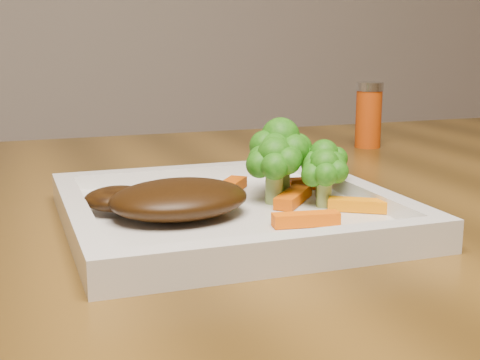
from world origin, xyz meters
name	(u,v)px	position (x,y,z in m)	size (l,w,h in m)	color
plate	(229,216)	(-0.40, 0.05, 0.76)	(0.27, 0.27, 0.01)	silver
steak	(179,199)	(-0.44, 0.04, 0.78)	(0.12, 0.09, 0.03)	#301B07
broccoli_0	(280,157)	(-0.33, 0.08, 0.80)	(0.07, 0.07, 0.07)	#106311
broccoli_1	(324,162)	(-0.30, 0.06, 0.79)	(0.05, 0.05, 0.06)	#106310
broccoli_2	(325,173)	(-0.31, 0.03, 0.79)	(0.05, 0.05, 0.06)	#1A7012
broccoli_3	(274,169)	(-0.35, 0.05, 0.79)	(0.06, 0.06, 0.06)	#1B7814
carrot_0	(306,219)	(-0.35, -0.02, 0.77)	(0.05, 0.01, 0.01)	#FF6204
carrot_1	(362,205)	(-0.29, 0.00, 0.77)	(0.06, 0.01, 0.01)	orange
carrot_3	(315,183)	(-0.29, 0.09, 0.77)	(0.05, 0.01, 0.01)	#D74A03
carrot_4	(229,187)	(-0.38, 0.10, 0.77)	(0.06, 0.02, 0.01)	#C84903
carrot_6	(293,197)	(-0.33, 0.05, 0.77)	(0.06, 0.02, 0.01)	#D45003
spice_shaker	(369,115)	(-0.08, 0.35, 0.80)	(0.04, 0.04, 0.09)	#B53E0A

